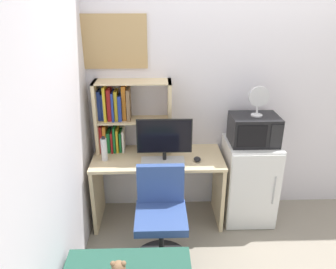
{
  "coord_description": "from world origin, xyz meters",
  "views": [
    {
      "loc": [
        -0.9,
        -3.19,
        2.18
      ],
      "look_at": [
        -0.8,
        -0.32,
        0.99
      ],
      "focal_mm": 34.86,
      "sensor_mm": 36.0,
      "label": 1
    }
  ],
  "objects_px": {
    "computer_mouse": "(197,159)",
    "wall_corkboard": "(114,42)",
    "water_bottle": "(104,149)",
    "desk_chair": "(161,222)",
    "hutch_bookshelf": "(122,116)",
    "keyboard": "(163,161)",
    "microwave": "(254,129)",
    "monitor": "(164,138)",
    "desk_fan": "(259,99)",
    "mini_fridge": "(248,181)"
  },
  "relations": [
    {
      "from": "desk_chair",
      "to": "wall_corkboard",
      "type": "distance_m",
      "value": 1.71
    },
    {
      "from": "monitor",
      "to": "microwave",
      "type": "distance_m",
      "value": 0.88
    },
    {
      "from": "water_bottle",
      "to": "desk_fan",
      "type": "xyz_separation_m",
      "value": [
        1.47,
        0.07,
        0.47
      ]
    },
    {
      "from": "monitor",
      "to": "desk_fan",
      "type": "bearing_deg",
      "value": 7.01
    },
    {
      "from": "keyboard",
      "to": "microwave",
      "type": "xyz_separation_m",
      "value": [
        0.89,
        0.12,
        0.26
      ]
    },
    {
      "from": "keyboard",
      "to": "wall_corkboard",
      "type": "bearing_deg",
      "value": 139.5
    },
    {
      "from": "computer_mouse",
      "to": "desk_fan",
      "type": "relative_size",
      "value": 0.33
    },
    {
      "from": "desk_chair",
      "to": "desk_fan",
      "type": "bearing_deg",
      "value": 33.03
    },
    {
      "from": "microwave",
      "to": "desk_fan",
      "type": "bearing_deg",
      "value": -27.07
    },
    {
      "from": "mini_fridge",
      "to": "desk_fan",
      "type": "distance_m",
      "value": 0.89
    },
    {
      "from": "monitor",
      "to": "desk_chair",
      "type": "relative_size",
      "value": 0.59
    },
    {
      "from": "microwave",
      "to": "water_bottle",
      "type": "bearing_deg",
      "value": -177.04
    },
    {
      "from": "hutch_bookshelf",
      "to": "desk_chair",
      "type": "distance_m",
      "value": 1.11
    },
    {
      "from": "wall_corkboard",
      "to": "water_bottle",
      "type": "bearing_deg",
      "value": -108.95
    },
    {
      "from": "mini_fridge",
      "to": "desk_chair",
      "type": "bearing_deg",
      "value": -146.5
    },
    {
      "from": "wall_corkboard",
      "to": "mini_fridge",
      "type": "bearing_deg",
      "value": -11.02
    },
    {
      "from": "desk_chair",
      "to": "monitor",
      "type": "bearing_deg",
      "value": 85.1
    },
    {
      "from": "water_bottle",
      "to": "hutch_bookshelf",
      "type": "bearing_deg",
      "value": 55.71
    },
    {
      "from": "computer_mouse",
      "to": "wall_corkboard",
      "type": "xyz_separation_m",
      "value": [
        -0.78,
        0.38,
        1.06
      ]
    },
    {
      "from": "desk_fan",
      "to": "wall_corkboard",
      "type": "height_order",
      "value": "wall_corkboard"
    },
    {
      "from": "keyboard",
      "to": "computer_mouse",
      "type": "distance_m",
      "value": 0.33
    },
    {
      "from": "hutch_bookshelf",
      "to": "wall_corkboard",
      "type": "relative_size",
      "value": 1.2
    },
    {
      "from": "wall_corkboard",
      "to": "desk_chair",
      "type": "bearing_deg",
      "value": -64.09
    },
    {
      "from": "water_bottle",
      "to": "desk_fan",
      "type": "height_order",
      "value": "desk_fan"
    },
    {
      "from": "monitor",
      "to": "wall_corkboard",
      "type": "xyz_separation_m",
      "value": [
        -0.46,
        0.37,
        0.83
      ]
    },
    {
      "from": "hutch_bookshelf",
      "to": "mini_fridge",
      "type": "bearing_deg",
      "value": -7.12
    },
    {
      "from": "desk_fan",
      "to": "desk_chair",
      "type": "distance_m",
      "value": 1.44
    },
    {
      "from": "desk_fan",
      "to": "water_bottle",
      "type": "bearing_deg",
      "value": -177.3
    },
    {
      "from": "keyboard",
      "to": "microwave",
      "type": "height_order",
      "value": "microwave"
    },
    {
      "from": "wall_corkboard",
      "to": "hutch_bookshelf",
      "type": "bearing_deg",
      "value": -65.53
    },
    {
      "from": "desk_fan",
      "to": "desk_chair",
      "type": "xyz_separation_m",
      "value": [
        -0.93,
        -0.6,
        -0.92
      ]
    },
    {
      "from": "water_bottle",
      "to": "computer_mouse",
      "type": "bearing_deg",
      "value": -2.88
    },
    {
      "from": "monitor",
      "to": "keyboard",
      "type": "height_order",
      "value": "monitor"
    },
    {
      "from": "water_bottle",
      "to": "desk_chair",
      "type": "relative_size",
      "value": 0.28
    },
    {
      "from": "desk_fan",
      "to": "desk_chair",
      "type": "relative_size",
      "value": 0.33
    },
    {
      "from": "keyboard",
      "to": "wall_corkboard",
      "type": "xyz_separation_m",
      "value": [
        -0.45,
        0.38,
        1.07
      ]
    },
    {
      "from": "keyboard",
      "to": "desk_fan",
      "type": "xyz_separation_m",
      "value": [
        0.9,
        0.12,
        0.57
      ]
    },
    {
      "from": "computer_mouse",
      "to": "wall_corkboard",
      "type": "height_order",
      "value": "wall_corkboard"
    },
    {
      "from": "hutch_bookshelf",
      "to": "wall_corkboard",
      "type": "height_order",
      "value": "wall_corkboard"
    },
    {
      "from": "hutch_bookshelf",
      "to": "desk_fan",
      "type": "bearing_deg",
      "value": -7.18
    },
    {
      "from": "keyboard",
      "to": "desk_fan",
      "type": "distance_m",
      "value": 1.08
    },
    {
      "from": "hutch_bookshelf",
      "to": "desk_chair",
      "type": "relative_size",
      "value": 0.85
    },
    {
      "from": "monitor",
      "to": "computer_mouse",
      "type": "xyz_separation_m",
      "value": [
        0.32,
        -0.01,
        -0.22
      ]
    },
    {
      "from": "monitor",
      "to": "mini_fridge",
      "type": "height_order",
      "value": "monitor"
    },
    {
      "from": "mini_fridge",
      "to": "wall_corkboard",
      "type": "distance_m",
      "value": 1.94
    },
    {
      "from": "keyboard",
      "to": "computer_mouse",
      "type": "bearing_deg",
      "value": 0.8
    },
    {
      "from": "monitor",
      "to": "water_bottle",
      "type": "distance_m",
      "value": 0.59
    },
    {
      "from": "hutch_bookshelf",
      "to": "computer_mouse",
      "type": "relative_size",
      "value": 7.75
    },
    {
      "from": "desk_fan",
      "to": "desk_chair",
      "type": "bearing_deg",
      "value": -146.97
    },
    {
      "from": "microwave",
      "to": "monitor",
      "type": "bearing_deg",
      "value": -172.51
    }
  ]
}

